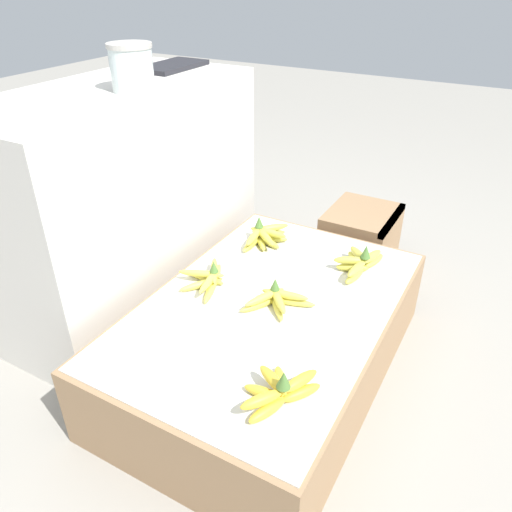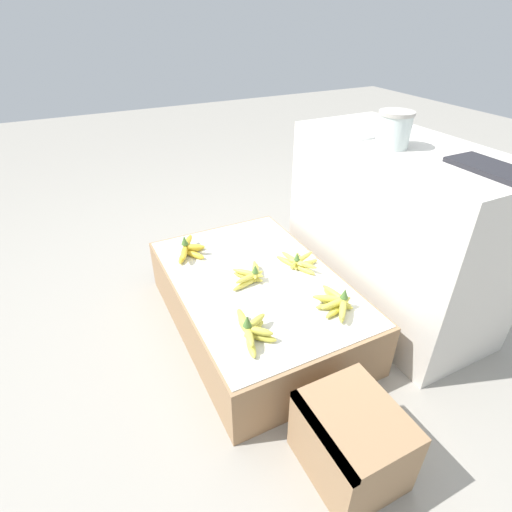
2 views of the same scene
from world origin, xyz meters
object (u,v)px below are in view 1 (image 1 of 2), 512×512
object	(u,v)px
banana_bunch_front_midright	(360,262)
banana_bunch_back_midleft	(209,278)
foam_tray_white	(74,103)
glass_jar	(132,67)
wooden_crate	(360,239)
banana_bunch_back_midright	(263,236)
banana_bunch_front_left	(279,390)
banana_bunch_middle_midleft	(276,299)

from	to	relation	value
banana_bunch_front_midright	banana_bunch_back_midleft	world-z (taller)	banana_bunch_front_midright
banana_bunch_back_midleft	foam_tray_white	bearing A→B (deg)	106.65
banana_bunch_front_midright	banana_bunch_back_midleft	distance (m)	0.52
glass_jar	foam_tray_white	xyz separation A→B (m)	(-0.23, 0.02, -0.06)
wooden_crate	banana_bunch_back_midleft	world-z (taller)	banana_bunch_back_midleft
glass_jar	banana_bunch_back_midright	bearing A→B (deg)	-59.00
banana_bunch_back_midleft	glass_jar	xyz separation A→B (m)	(0.12, 0.34, 0.61)
banana_bunch_front_left	foam_tray_white	size ratio (longest dim) A/B	0.98
foam_tray_white	banana_bunch_back_midright	bearing A→B (deg)	-40.66
banana_bunch_front_midright	banana_bunch_back_midleft	size ratio (longest dim) A/B	1.09
banana_bunch_back_midright	glass_jar	distance (m)	0.74
wooden_crate	banana_bunch_back_midright	xyz separation A→B (m)	(-0.44, 0.25, 0.16)
banana_bunch_front_left	banana_bunch_back_midleft	xyz separation A→B (m)	(0.34, 0.43, -0.01)
banana_bunch_front_left	banana_bunch_back_midleft	bearing A→B (deg)	52.07
foam_tray_white	banana_bunch_front_midright	bearing A→B (deg)	-60.39
banana_bunch_middle_midleft	foam_tray_white	size ratio (longest dim) A/B	0.93
wooden_crate	glass_jar	world-z (taller)	glass_jar
banana_bunch_middle_midleft	banana_bunch_back_midright	distance (m)	0.41
banana_bunch_front_left	glass_jar	xyz separation A→B (m)	(0.46, 0.77, 0.61)
wooden_crate	banana_bunch_front_left	distance (m)	1.14
banana_bunch_back_midleft	foam_tray_white	size ratio (longest dim) A/B	1.03
banana_bunch_front_midright	wooden_crate	bearing A→B (deg)	16.86
banana_bunch_front_left	banana_bunch_back_midright	xyz separation A→B (m)	(0.68, 0.41, -0.00)
wooden_crate	banana_bunch_front_midright	bearing A→B (deg)	-163.14
banana_bunch_front_midright	banana_bunch_back_midright	world-z (taller)	banana_bunch_front_midright
foam_tray_white	banana_bunch_front_left	bearing A→B (deg)	-106.04
banana_bunch_middle_midleft	banana_bunch_back_midright	world-z (taller)	banana_bunch_back_midright
banana_bunch_front_left	banana_bunch_front_midright	world-z (taller)	banana_bunch_front_left
banana_bunch_back_midright	glass_jar	xyz separation A→B (m)	(-0.22, 0.36, 0.61)
banana_bunch_front_left	foam_tray_white	world-z (taller)	foam_tray_white
banana_bunch_back_midright	glass_jar	world-z (taller)	glass_jar
banana_bunch_front_left	banana_bunch_back_midleft	distance (m)	0.55
banana_bunch_front_left	banana_bunch_middle_midleft	xyz separation A→B (m)	(0.34, 0.18, -0.00)
banana_bunch_back_midright	banana_bunch_middle_midleft	bearing A→B (deg)	-145.95
glass_jar	foam_tray_white	size ratio (longest dim) A/B	0.66
foam_tray_white	banana_bunch_middle_midleft	bearing A→B (deg)	-80.00
banana_bunch_back_midleft	banana_bunch_middle_midleft	bearing A→B (deg)	-90.03
wooden_crate	banana_bunch_back_midright	world-z (taller)	banana_bunch_back_midright
banana_bunch_back_midleft	wooden_crate	bearing A→B (deg)	-18.93
banana_bunch_back_midright	foam_tray_white	size ratio (longest dim) A/B	1.05
banana_bunch_middle_midleft	banana_bunch_back_midright	bearing A→B (deg)	34.05
wooden_crate	banana_bunch_front_midright	xyz separation A→B (m)	(-0.45, -0.14, 0.17)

